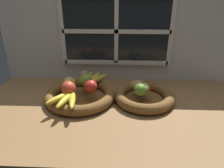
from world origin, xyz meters
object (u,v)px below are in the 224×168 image
banana_bunch_front (66,99)px  potato_oblong (137,85)px  apple_green_back (86,80)px  apple_golden_left (69,83)px  chili_pepper (147,90)px  apple_red_front (69,88)px  fruit_bowl_left (80,95)px  lime_near (140,90)px  pear_brown (85,78)px  banana_bunch_back (93,79)px  fruit_bowl_right (144,96)px  potato_large (145,88)px  apple_red_right (91,86)px

banana_bunch_front → potato_oblong: bearing=23.2°
apple_green_back → apple_golden_left: bearing=-153.4°
apple_golden_left → chili_pepper: 40.99cm
apple_red_front → fruit_bowl_left: bearing=49.5°
apple_red_front → banana_bunch_front: 6.87cm
lime_near → fruit_bowl_left: bearing=172.5°
pear_brown → fruit_bowl_left: bearing=-106.9°
fruit_bowl_left → lime_near: (31.10, -4.12, 6.02)cm
apple_red_front → banana_bunch_back: apple_red_front is taller
fruit_bowl_right → apple_green_back: size_ratio=4.23×
apple_golden_left → fruit_bowl_left: bearing=-13.3°
banana_bunch_front → chili_pepper: bearing=17.5°
apple_golden_left → banana_bunch_back: bearing=42.4°
apple_green_back → potato_oblong: bearing=-5.1°
fruit_bowl_left → potato_oblong: bearing=5.7°
chili_pepper → potato_large: bearing=179.8°
banana_bunch_front → chili_pepper: banana_bunch_front is taller
lime_near → apple_green_back: bearing=161.6°
apple_green_back → apple_red_front: apple_green_back is taller
apple_red_right → lime_near: size_ratio=1.05×
apple_red_right → lime_near: apple_red_right is taller
potato_oblong → apple_red_right: bearing=-168.6°
fruit_bowl_right → apple_golden_left: apple_golden_left is taller
apple_red_front → chili_pepper: size_ratio=0.57×
fruit_bowl_left → apple_green_back: apple_green_back is taller
apple_red_right → lime_near: bearing=-5.3°
pear_brown → potato_oblong: 28.40cm
apple_red_right → potato_large: (27.59, 1.82, -0.96)cm
apple_red_front → banana_bunch_front: bearing=-88.1°
apple_golden_left → banana_bunch_back: size_ratio=0.35×
apple_green_back → lime_near: size_ratio=1.19×
apple_red_right → apple_golden_left: (-11.96, 3.17, -0.00)cm
apple_golden_left → chili_pepper: (40.91, -0.62, -2.50)cm
fruit_bowl_left → lime_near: bearing=-7.5°
fruit_bowl_left → apple_golden_left: apple_golden_left is taller
apple_red_front → banana_bunch_back: size_ratio=0.38×
fruit_bowl_right → banana_bunch_back: (-28.20, 11.73, 4.42)cm
apple_red_front → pear_brown: size_ratio=0.83×
apple_red_right → chili_pepper: bearing=5.0°
apple_green_back → banana_bunch_back: apple_green_back is taller
apple_red_front → lime_near: 35.53cm
banana_bunch_back → potato_oblong: 25.91cm
potato_oblong → chili_pepper: potato_oblong is taller
apple_green_back → pear_brown: pear_brown is taller
fruit_bowl_left → potato_oblong: size_ratio=5.13×
pear_brown → potato_large: pear_brown is taller
fruit_bowl_right → apple_red_front: bearing=-172.3°
fruit_bowl_right → apple_green_back: 32.57cm
apple_green_back → apple_red_front: 12.61cm
lime_near → chili_pepper: bearing=49.7°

